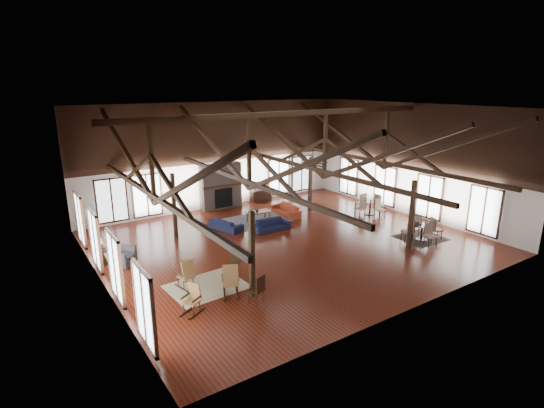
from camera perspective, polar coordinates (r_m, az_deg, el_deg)
floor at (r=19.41m, az=2.19°, el=-5.15°), size 16.00×16.00×0.00m
ceiling at (r=18.13m, az=2.39°, el=12.82°), size 16.00×14.00×0.02m
wall_back at (r=24.46m, az=-7.39°, el=6.45°), size 16.00×0.02×6.00m
wall_front at (r=13.69m, az=19.66°, el=-1.96°), size 16.00×0.02×6.00m
wall_left at (r=15.43m, az=-22.61°, el=-0.28°), size 0.02×14.00×6.00m
wall_right at (r=24.03m, az=18.05°, el=5.63°), size 0.02×14.00×6.00m
roof_truss at (r=18.35m, az=2.32°, el=6.67°), size 15.60×14.07×3.14m
post_grid at (r=18.91m, az=2.24°, el=-0.84°), size 8.16×7.16×3.05m
fireplace at (r=24.51m, az=-6.91°, el=2.40°), size 2.50×0.69×2.60m
ceiling_fan at (r=17.91m, az=5.49°, el=5.42°), size 1.60×1.60×0.75m
sofa_navy_front at (r=20.86m, az=-0.09°, el=-2.83°), size 1.88×0.83×0.54m
sofa_navy_left at (r=21.08m, az=-6.22°, el=-2.73°), size 1.96×1.22×0.53m
sofa_orange at (r=23.23m, az=1.85°, el=-0.80°), size 2.02×0.88×0.58m
coffee_table at (r=22.24m, az=-1.84°, el=-1.14°), size 1.34×0.71×0.51m
vase at (r=22.13m, az=-2.04°, el=-0.84°), size 0.20×0.20×0.18m
armchair at (r=18.02m, az=-19.60°, el=-6.72°), size 1.31×1.32×0.65m
side_table_lamp at (r=18.33m, az=-21.91°, el=-6.21°), size 0.45×0.45×1.14m
rocking_chair_a at (r=15.37m, az=-11.38°, el=-9.35°), size 0.59×0.90×1.06m
rocking_chair_b at (r=14.59m, az=-5.61°, el=-10.27°), size 0.83×1.04×1.19m
rocking_chair_c at (r=13.88m, az=-10.57°, el=-12.36°), size 0.87×0.74×1.00m
side_chair_a at (r=16.37m, az=-5.06°, el=-7.41°), size 0.52×0.52×0.88m
side_chair_b at (r=14.05m, az=-1.83°, el=-11.14°), size 0.55×0.55×1.01m
cafe_table_near at (r=20.69m, az=19.52°, el=-3.25°), size 1.97×1.97×1.02m
cafe_table_far at (r=23.88m, az=13.06°, el=-0.18°), size 1.99×1.99×1.04m
cup_near at (r=20.64m, az=19.36°, el=-2.46°), size 0.17×0.17×0.10m
cup_far at (r=23.82m, az=13.12°, el=0.47°), size 0.13×0.13×0.09m
tv_console at (r=26.11m, az=-1.54°, el=1.18°), size 1.30×0.49×0.65m
television at (r=25.93m, az=-1.64°, el=2.48°), size 1.00×0.16×0.57m
rug_tan at (r=15.57m, az=-8.76°, el=-10.90°), size 2.75×2.23×0.01m
rug_navy at (r=22.48m, az=-2.03°, el=-2.14°), size 3.24×2.46×0.01m
rug_dark at (r=21.10m, az=19.34°, el=-4.31°), size 2.08×1.90×0.01m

